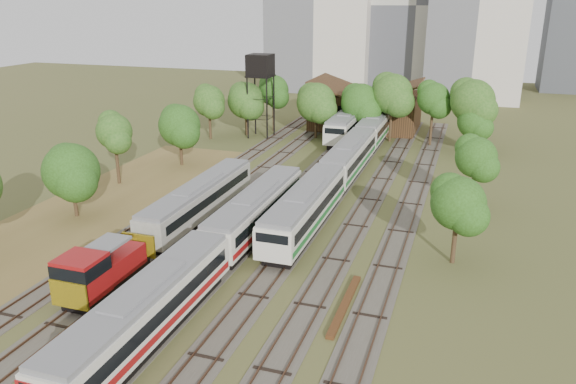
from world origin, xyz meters
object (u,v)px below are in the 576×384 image
(railcar_green_set, at_px, (349,158))
(shunter_locomotive, at_px, (99,272))
(water_tower, at_px, (260,68))
(railcar_red_set, at_px, (212,252))

(railcar_green_set, relative_size, shunter_locomotive, 6.43)
(shunter_locomotive, distance_m, water_tower, 48.13)
(railcar_green_set, relative_size, water_tower, 4.38)
(water_tower, bearing_deg, railcar_green_set, -41.09)
(railcar_red_set, relative_size, railcar_green_set, 0.66)
(railcar_red_set, distance_m, water_tower, 44.45)
(railcar_green_set, bearing_deg, railcar_red_set, -98.21)
(railcar_red_set, distance_m, railcar_green_set, 28.00)
(railcar_green_set, xyz_separation_m, shunter_locomotive, (-10.00, -32.77, -0.24))
(railcar_red_set, relative_size, shunter_locomotive, 4.27)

